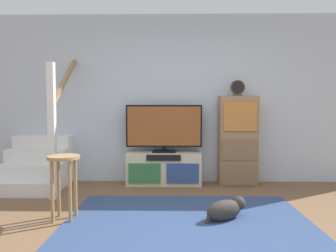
{
  "coord_description": "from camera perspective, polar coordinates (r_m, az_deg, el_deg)",
  "views": [
    {
      "loc": [
        -0.15,
        -2.68,
        1.21
      ],
      "look_at": [
        -0.23,
        1.79,
        0.95
      ],
      "focal_mm": 33.49,
      "sensor_mm": 36.0,
      "label": 1
    }
  ],
  "objects": [
    {
      "name": "ground_plane",
      "position": [
        2.94,
        4.13,
        -20.91
      ],
      "size": [
        20.0,
        20.0,
        0.0
      ],
      "primitive_type": "plane",
      "color": "brown"
    },
    {
      "name": "dog",
      "position": [
        3.54,
        10.52,
        -14.67
      ],
      "size": [
        0.49,
        0.4,
        0.23
      ],
      "color": "#332D28",
      "rests_on": "ground_plane"
    },
    {
      "name": "television",
      "position": [
        4.91,
        -0.74,
        -0.21
      ],
      "size": [
        1.19,
        0.22,
        0.74
      ],
      "color": "black",
      "rests_on": "media_console"
    },
    {
      "name": "area_rug",
      "position": [
        3.5,
        3.57,
        -16.77
      ],
      "size": [
        2.6,
        1.8,
        0.01
      ],
      "primitive_type": "cube",
      "color": "navy",
      "rests_on": "ground_plane"
    },
    {
      "name": "back_wall",
      "position": [
        5.14,
        2.69,
        4.94
      ],
      "size": [
        6.4,
        0.12,
        2.7
      ],
      "primitive_type": "cube",
      "color": "silver",
      "rests_on": "ground_plane"
    },
    {
      "name": "side_cabinet",
      "position": [
        5.01,
        12.55,
        -2.63
      ],
      "size": [
        0.58,
        0.38,
        1.39
      ],
      "color": "#93704C",
      "rests_on": "ground_plane"
    },
    {
      "name": "media_console",
      "position": [
        4.97,
        -0.75,
        -7.73
      ],
      "size": [
        1.16,
        0.38,
        0.51
      ],
      "color": "beige",
      "rests_on": "ground_plane"
    },
    {
      "name": "bar_stool_near",
      "position": [
        3.57,
        -18.43,
        -7.96
      ],
      "size": [
        0.34,
        0.34,
        0.7
      ],
      "color": "#A37A4C",
      "rests_on": "ground_plane"
    },
    {
      "name": "staircase",
      "position": [
        5.38,
        -21.95,
        -5.86
      ],
      "size": [
        1.0,
        1.36,
        2.2
      ],
      "color": "white",
      "rests_on": "ground_plane"
    },
    {
      "name": "desk_clock",
      "position": [
        4.98,
        12.54,
        6.76
      ],
      "size": [
        0.22,
        0.08,
        0.25
      ],
      "color": "#4C3823",
      "rests_on": "side_cabinet"
    }
  ]
}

